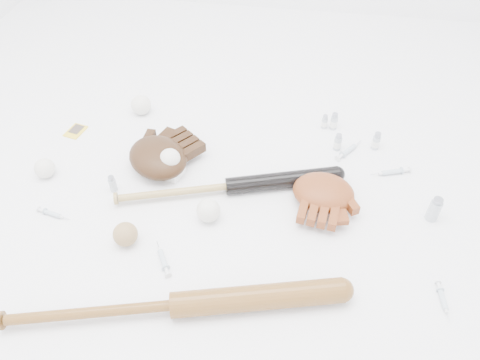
# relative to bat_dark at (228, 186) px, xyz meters

# --- Properties ---
(bat_dark) EXTENTS (0.81, 0.31, 0.06)m
(bat_dark) POSITION_rel_bat_dark_xyz_m (0.00, 0.00, 0.00)
(bat_dark) COLOR black
(bat_dark) RESTS_ON ground
(bat_wood) EXTENTS (0.99, 0.33, 0.07)m
(bat_wood) POSITION_rel_bat_dark_xyz_m (-0.07, -0.48, 0.01)
(bat_wood) COLOR brown
(bat_wood) RESTS_ON ground
(glove_dark) EXTENTS (0.40, 0.40, 0.10)m
(glove_dark) POSITION_rel_bat_dark_xyz_m (-0.28, 0.09, 0.02)
(glove_dark) COLOR black
(glove_dark) RESTS_ON ground
(glove_tan) EXTENTS (0.28, 0.28, 0.09)m
(glove_tan) POSITION_rel_bat_dark_xyz_m (0.33, 0.01, 0.01)
(glove_tan) COLOR brown
(glove_tan) RESTS_ON ground
(trading_card) EXTENTS (0.08, 0.10, 0.00)m
(trading_card) POSITION_rel_bat_dark_xyz_m (-0.67, 0.23, -0.03)
(trading_card) COLOR yellow
(trading_card) RESTS_ON ground
(pedestal) EXTENTS (0.09, 0.09, 0.04)m
(pedestal) POSITION_rel_bat_dark_xyz_m (-0.22, 0.06, -0.01)
(pedestal) COLOR white
(pedestal) RESTS_ON ground
(baseball_on_pedestal) EXTENTS (0.07, 0.07, 0.07)m
(baseball_on_pedestal) POSITION_rel_bat_dark_xyz_m (-0.22, 0.06, 0.05)
(baseball_on_pedestal) COLOR silver
(baseball_on_pedestal) RESTS_ON pedestal
(baseball_left) EXTENTS (0.07, 0.07, 0.07)m
(baseball_left) POSITION_rel_bat_dark_xyz_m (-0.67, -0.02, 0.01)
(baseball_left) COLOR silver
(baseball_left) RESTS_ON ground
(baseball_upper) EXTENTS (0.08, 0.08, 0.08)m
(baseball_upper) POSITION_rel_bat_dark_xyz_m (-0.44, 0.40, 0.01)
(baseball_upper) COLOR silver
(baseball_upper) RESTS_ON ground
(baseball_mid) EXTENTS (0.08, 0.08, 0.08)m
(baseball_mid) POSITION_rel_bat_dark_xyz_m (-0.04, -0.13, 0.01)
(baseball_mid) COLOR silver
(baseball_mid) RESTS_ON ground
(baseball_aged) EXTENTS (0.08, 0.08, 0.08)m
(baseball_aged) POSITION_rel_bat_dark_xyz_m (-0.28, -0.27, 0.01)
(baseball_aged) COLOR #977548
(baseball_aged) RESTS_ON ground
(syringe_0) EXTENTS (0.14, 0.05, 0.02)m
(syringe_0) POSITION_rel_bat_dark_xyz_m (-0.56, -0.20, -0.02)
(syringe_0) COLOR #ADBCC6
(syringe_0) RESTS_ON ground
(syringe_1) EXTENTS (0.10, 0.14, 0.02)m
(syringe_1) POSITION_rel_bat_dark_xyz_m (-0.15, -0.32, -0.02)
(syringe_1) COLOR #ADBCC6
(syringe_1) RESTS_ON ground
(syringe_2) EXTENTS (0.12, 0.15, 0.02)m
(syringe_2) POSITION_rel_bat_dark_xyz_m (0.42, 0.28, -0.02)
(syringe_2) COLOR #ADBCC6
(syringe_2) RESTS_ON ground
(syringe_3) EXTENTS (0.04, 0.14, 0.02)m
(syringe_3) POSITION_rel_bat_dark_xyz_m (0.68, -0.33, -0.02)
(syringe_3) COLOR #ADBCC6
(syringe_3) RESTS_ON ground
(syringe_4) EXTENTS (0.17, 0.08, 0.02)m
(syringe_4) POSITION_rel_bat_dark_xyz_m (0.57, 0.19, -0.02)
(syringe_4) COLOR #ADBCC6
(syringe_4) RESTS_ON ground
(vial_0) EXTENTS (0.02, 0.02, 0.06)m
(vial_0) POSITION_rel_bat_dark_xyz_m (0.32, 0.42, 0.00)
(vial_0) COLOR #ABB3BB
(vial_0) RESTS_ON ground
(vial_1) EXTENTS (0.03, 0.03, 0.07)m
(vial_1) POSITION_rel_bat_dark_xyz_m (0.52, 0.32, 0.01)
(vial_1) COLOR #ABB3BB
(vial_1) RESTS_ON ground
(vial_2) EXTENTS (0.03, 0.03, 0.07)m
(vial_2) POSITION_rel_bat_dark_xyz_m (0.37, 0.29, 0.01)
(vial_2) COLOR #ABB3BB
(vial_2) RESTS_ON ground
(vial_3) EXTENTS (0.04, 0.04, 0.09)m
(vial_3) POSITION_rel_bat_dark_xyz_m (0.69, -0.01, 0.02)
(vial_3) COLOR #ABB3BB
(vial_3) RESTS_ON ground
(vial_4) EXTENTS (0.03, 0.03, 0.07)m
(vial_4) POSITION_rel_bat_dark_xyz_m (-0.40, -0.05, 0.00)
(vial_4) COLOR #ABB3BB
(vial_4) RESTS_ON ground
(vial_5) EXTENTS (0.03, 0.03, 0.07)m
(vial_5) POSITION_rel_bat_dark_xyz_m (0.36, 0.42, 0.01)
(vial_5) COLOR #ABB3BB
(vial_5) RESTS_ON ground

